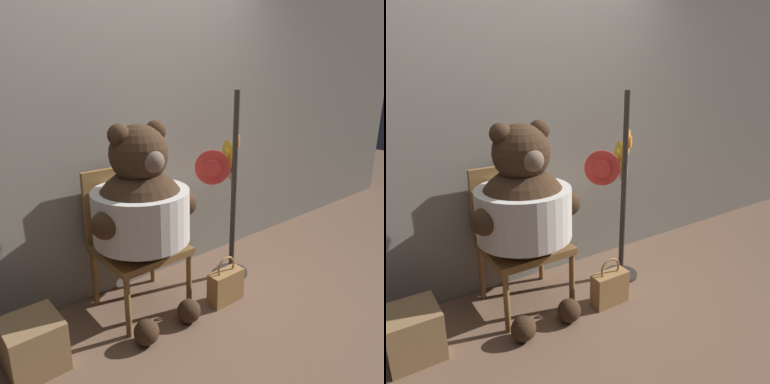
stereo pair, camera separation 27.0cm
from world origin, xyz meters
The scene contains 7 objects.
ground_plane centered at (0.00, 0.00, 0.00)m, with size 14.00×14.00×0.00m, color brown.
wall_back centered at (0.00, 0.80, 1.28)m, with size 8.00×0.10×2.57m.
chair centered at (-0.19, 0.51, 0.54)m, with size 0.56×0.53×1.01m.
teddy_bear centered at (-0.22, 0.33, 0.79)m, with size 0.77×0.68×1.36m.
hat_display_rack centered at (0.65, 0.40, 0.77)m, with size 0.45×0.38×1.52m.
handbag_on_ground centered at (0.32, 0.06, 0.13)m, with size 0.28×0.12×0.37m.
wooden_crate centered at (-1.00, 0.30, 0.16)m, with size 0.31×0.31×0.31m.
Camera 2 is at (-1.21, -1.81, 1.64)m, focal length 35.00 mm.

